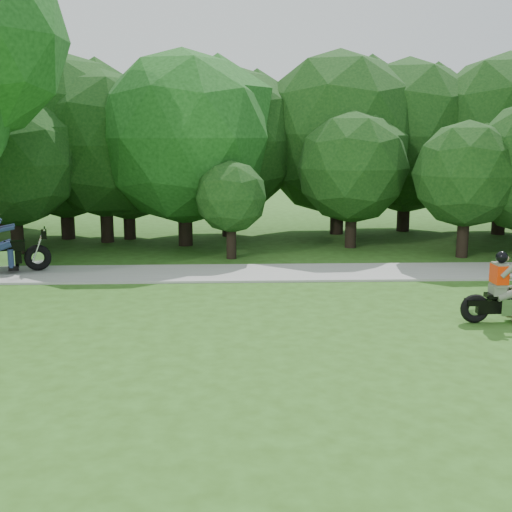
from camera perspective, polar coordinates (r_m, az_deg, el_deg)
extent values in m
plane|color=#2E5217|center=(10.56, 9.77, -10.89)|extent=(100.00, 100.00, 0.00)
cube|color=gray|center=(18.13, 4.61, -1.46)|extent=(60.00, 2.20, 0.06)
cylinder|color=black|center=(22.31, -20.49, 2.20)|extent=(0.40, 0.40, 1.59)
sphere|color=black|center=(22.12, -20.85, 7.66)|extent=(4.10, 4.10, 4.10)
cylinder|color=black|center=(24.33, -11.19, 3.30)|extent=(0.44, 0.44, 1.55)
sphere|color=black|center=(24.15, -11.40, 8.84)|extent=(4.85, 4.85, 4.85)
cylinder|color=black|center=(24.93, -16.42, 3.53)|extent=(0.50, 0.50, 1.80)
sphere|color=black|center=(24.75, -16.78, 10.10)|extent=(6.03, 6.03, 6.03)
cylinder|color=black|center=(23.79, -13.13, 3.36)|extent=(0.46, 0.46, 1.80)
sphere|color=black|center=(23.61, -13.40, 9.62)|extent=(5.22, 5.22, 5.22)
cylinder|color=black|center=(27.99, -21.76, 3.95)|extent=(0.55, 0.55, 1.80)
cylinder|color=black|center=(20.15, -2.21, 1.47)|extent=(0.31, 0.31, 1.21)
sphere|color=black|center=(19.97, -2.24, 5.27)|extent=(2.26, 2.26, 2.26)
cylinder|color=black|center=(26.52, 12.98, 4.11)|extent=(0.50, 0.50, 1.80)
sphere|color=black|center=(26.35, 13.25, 10.33)|extent=(6.08, 6.08, 6.08)
cylinder|color=black|center=(22.32, 8.43, 2.67)|extent=(0.39, 0.39, 1.51)
sphere|color=black|center=(22.13, 8.57, 7.78)|extent=(3.81, 3.81, 3.81)
cylinder|color=black|center=(24.58, -2.49, 3.86)|extent=(0.48, 0.48, 1.80)
sphere|color=black|center=(24.40, -2.54, 10.21)|extent=(5.59, 5.59, 5.59)
cylinder|color=black|center=(25.30, 7.20, 3.98)|extent=(0.52, 0.52, 1.80)
sphere|color=black|center=(25.12, 7.37, 10.70)|extent=(6.33, 6.33, 6.33)
cylinder|color=black|center=(21.36, 17.91, 1.93)|extent=(0.37, 0.37, 1.54)
sphere|color=black|center=(21.16, 18.21, 6.91)|extent=(3.35, 3.35, 3.35)
cylinder|color=black|center=(26.74, 20.81, 3.73)|extent=(0.51, 0.51, 1.80)
sphere|color=black|center=(26.57, 21.23, 9.98)|extent=(6.21, 6.21, 6.21)
cylinder|color=black|center=(22.61, -6.31, 3.20)|extent=(0.50, 0.50, 1.80)
sphere|color=#164614|center=(22.42, -6.46, 10.41)|extent=(5.97, 5.97, 5.97)
torus|color=black|center=(14.10, 18.88, -4.44)|extent=(0.62, 0.19, 0.62)
cube|color=black|center=(14.31, 21.01, -4.18)|extent=(1.08, 0.23, 0.28)
cube|color=silver|center=(14.37, 21.56, -4.16)|extent=(0.43, 0.31, 0.35)
cube|color=black|center=(14.20, 20.63, -3.31)|extent=(0.46, 0.29, 0.09)
cube|color=#5C6350|center=(14.17, 20.66, -2.82)|extent=(0.27, 0.34, 0.21)
cube|color=#5C6350|center=(14.11, 20.81, -1.57)|extent=(0.23, 0.37, 0.49)
cube|color=#FF2D05|center=(14.11, 20.82, -1.50)|extent=(0.26, 0.41, 0.39)
sphere|color=black|center=(14.05, 21.01, -0.09)|extent=(0.25, 0.25, 0.25)
torus|color=black|center=(19.12, -18.82, -0.14)|extent=(0.77, 0.41, 0.74)
cube|color=silver|center=(19.14, -21.39, -0.14)|extent=(0.59, 0.49, 0.43)
cube|color=black|center=(19.07, -20.67, 0.85)|extent=(0.62, 0.46, 0.28)
cylinder|color=silver|center=(19.06, -18.76, 0.96)|extent=(0.42, 0.16, 0.95)
cylinder|color=silver|center=(18.99, -18.30, 2.36)|extent=(0.23, 0.66, 0.04)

